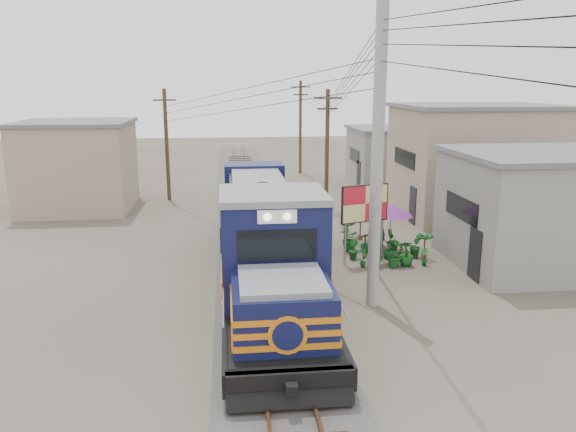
{
  "coord_description": "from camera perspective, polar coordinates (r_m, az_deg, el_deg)",
  "views": [
    {
      "loc": [
        -1.3,
        -17.94,
        7.36
      ],
      "look_at": [
        1.08,
        3.56,
        2.2
      ],
      "focal_mm": 35.0,
      "sensor_mm": 36.0,
      "label": 1
    }
  ],
  "objects": [
    {
      "name": "wooden_pole_mid",
      "position": [
        32.67,
        3.99,
        6.91
      ],
      "size": [
        1.6,
        0.24,
        7.0
      ],
      "color": "#4C3826",
      "rests_on": "ground"
    },
    {
      "name": "shophouse_left",
      "position": [
        35.35,
        -20.57,
        4.84
      ],
      "size": [
        6.3,
        6.3,
        5.2
      ],
      "color": "gray",
      "rests_on": "ground"
    },
    {
      "name": "utility_pole_main",
      "position": [
        18.24,
        9.05,
        5.82
      ],
      "size": [
        0.4,
        0.4,
        10.0
      ],
      "color": "#9E9B93",
      "rests_on": "ground"
    },
    {
      "name": "shophouse_front",
      "position": [
        25.04,
        24.59,
        0.67
      ],
      "size": [
        7.35,
        6.3,
        4.7
      ],
      "color": "gray",
      "rests_on": "ground"
    },
    {
      "name": "wooden_pole_left",
      "position": [
        36.31,
        -12.23,
        7.3
      ],
      "size": [
        1.6,
        0.24,
        7.0
      ],
      "color": "#4C3826",
      "rests_on": "ground"
    },
    {
      "name": "wooden_pole_far",
      "position": [
        46.47,
        1.27,
        9.18
      ],
      "size": [
        1.6,
        0.24,
        7.5
      ],
      "color": "#4C3826",
      "rests_on": "ground"
    },
    {
      "name": "track",
      "position": [
        28.85,
        -3.53,
        -0.85
      ],
      "size": [
        1.15,
        70.0,
        0.12
      ],
      "color": "#51331E",
      "rests_on": "ground"
    },
    {
      "name": "locomotive",
      "position": [
        20.42,
        -2.42,
        -2.37
      ],
      "size": [
        3.09,
        16.85,
        4.18
      ],
      "color": "black",
      "rests_on": "ground"
    },
    {
      "name": "ground",
      "position": [
        19.43,
        -2.03,
        -8.85
      ],
      "size": [
        120.0,
        120.0,
        0.0
      ],
      "primitive_type": "plane",
      "color": "#473F35",
      "rests_on": "ground"
    },
    {
      "name": "plant_nursery",
      "position": [
        24.31,
        9.2,
        -3.17
      ],
      "size": [
        3.45,
        3.45,
        1.13
      ],
      "color": "#164D1A",
      "rests_on": "ground"
    },
    {
      "name": "shophouse_back",
      "position": [
        42.11,
        10.78,
        6.02
      ],
      "size": [
        6.3,
        6.3,
        4.2
      ],
      "color": "gray",
      "rests_on": "ground"
    },
    {
      "name": "vendor",
      "position": [
        26.05,
        9.33,
        -1.1
      ],
      "size": [
        0.79,
        0.75,
        1.81
      ],
      "primitive_type": "imported",
      "rotation": [
        0.0,
        0.0,
        3.81
      ],
      "color": "black",
      "rests_on": "ground"
    },
    {
      "name": "billboard",
      "position": [
        23.18,
        7.81,
        1.05
      ],
      "size": [
        2.09,
        0.75,
        3.32
      ],
      "rotation": [
        0.0,
        0.0,
        0.3
      ],
      "color": "#99999E",
      "rests_on": "ground"
    },
    {
      "name": "shophouse_mid",
      "position": [
        33.24,
        18.36,
        5.39
      ],
      "size": [
        8.4,
        7.35,
        6.2
      ],
      "color": "gray",
      "rests_on": "ground"
    },
    {
      "name": "power_lines",
      "position": [
        26.46,
        -3.91,
        13.83
      ],
      "size": [
        9.65,
        19.0,
        3.3
      ],
      "color": "black",
      "rests_on": "ground"
    },
    {
      "name": "market_umbrella",
      "position": [
        24.99,
        10.42,
        0.58
      ],
      "size": [
        2.28,
        2.28,
        2.17
      ],
      "rotation": [
        0.0,
        0.0,
        0.18
      ],
      "color": "black",
      "rests_on": "ground"
    },
    {
      "name": "ballast",
      "position": [
        28.9,
        -3.53,
        -1.2
      ],
      "size": [
        3.6,
        70.0,
        0.16
      ],
      "primitive_type": "cube",
      "color": "#595651",
      "rests_on": "ground"
    }
  ]
}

